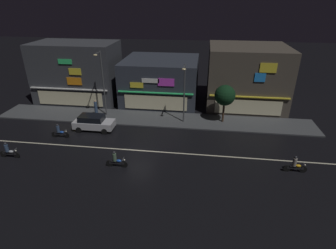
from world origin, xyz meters
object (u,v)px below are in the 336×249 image
(streetlamp_mid, at_px, (184,89))
(motorcycle_trailing_far, at_px, (8,151))
(streetlamp_west, at_px, (102,79))
(motorcycle_opposite_lane, at_px, (59,132))
(pedestrian_on_sidewalk, at_px, (96,108))
(motorcycle_following, at_px, (116,160))
(parked_car_near_kerb, at_px, (93,122))
(motorcycle_lead, at_px, (295,165))
(traffic_cone, at_px, (94,123))

(streetlamp_mid, relative_size, motorcycle_trailing_far, 3.48)
(streetlamp_west, distance_m, motorcycle_opposite_lane, 7.63)
(motorcycle_opposite_lane, bearing_deg, pedestrian_on_sidewalk, 71.55)
(motorcycle_following, distance_m, motorcycle_opposite_lane, 8.56)
(streetlamp_west, relative_size, motorcycle_following, 4.01)
(parked_car_near_kerb, xyz_separation_m, motorcycle_trailing_far, (-5.49, -6.38, -0.24))
(pedestrian_on_sidewalk, bearing_deg, motorcycle_trailing_far, -14.21)
(streetlamp_west, bearing_deg, motorcycle_lead, -24.85)
(streetlamp_mid, height_order, motorcycle_opposite_lane, streetlamp_mid)
(parked_car_near_kerb, bearing_deg, streetlamp_west, 89.16)
(motorcycle_lead, xyz_separation_m, motorcycle_opposite_lane, (-22.25, 3.12, 0.00))
(streetlamp_mid, distance_m, motorcycle_following, 11.19)
(motorcycle_following, bearing_deg, motorcycle_lead, 179.76)
(streetlamp_mid, distance_m, traffic_cone, 10.77)
(streetlamp_west, height_order, motorcycle_lead, streetlamp_west)
(pedestrian_on_sidewalk, bearing_deg, traffic_cone, 25.25)
(pedestrian_on_sidewalk, bearing_deg, streetlamp_west, 111.43)
(motorcycle_lead, bearing_deg, motorcycle_opposite_lane, 0.61)
(motorcycle_opposite_lane, xyz_separation_m, traffic_cone, (2.43, 3.19, -0.36))
(streetlamp_west, distance_m, motorcycle_trailing_far, 12.15)
(motorcycle_following, distance_m, traffic_cone, 9.03)
(streetlamp_west, xyz_separation_m, motorcycle_opposite_lane, (-2.87, -5.86, -3.97))
(pedestrian_on_sidewalk, bearing_deg, motorcycle_opposite_lane, -7.31)
(parked_car_near_kerb, distance_m, motorcycle_lead, 20.15)
(streetlamp_west, xyz_separation_m, pedestrian_on_sidewalk, (-1.10, -0.22, -3.56))
(streetlamp_west, distance_m, motorcycle_lead, 21.73)
(motorcycle_opposite_lane, distance_m, motorcycle_trailing_far, 4.97)
(streetlamp_west, relative_size, parked_car_near_kerb, 1.77)
(parked_car_near_kerb, bearing_deg, motorcycle_opposite_lane, -142.18)
(motorcycle_lead, relative_size, motorcycle_opposite_lane, 1.00)
(motorcycle_lead, height_order, motorcycle_opposite_lane, same)
(streetlamp_mid, bearing_deg, parked_car_near_kerb, -163.24)
(motorcycle_following, bearing_deg, pedestrian_on_sidewalk, -65.77)
(motorcycle_lead, xyz_separation_m, motorcycle_trailing_far, (-24.92, -1.08, 0.00))
(motorcycle_lead, height_order, traffic_cone, motorcycle_lead)
(traffic_cone, bearing_deg, parked_car_near_kerb, -69.32)
(motorcycle_following, bearing_deg, motorcycle_opposite_lane, -35.64)
(motorcycle_opposite_lane, bearing_deg, motorcycle_trailing_far, -123.55)
(streetlamp_west, bearing_deg, motorcycle_following, -66.22)
(streetlamp_mid, distance_m, parked_car_near_kerb, 10.45)
(streetlamp_mid, relative_size, motorcycle_lead, 3.48)
(parked_car_near_kerb, bearing_deg, streetlamp_mid, 16.76)
(pedestrian_on_sidewalk, distance_m, motorcycle_lead, 22.28)
(streetlamp_west, xyz_separation_m, motorcycle_trailing_far, (-5.54, -10.05, -3.97))
(streetlamp_west, distance_m, streetlamp_mid, 9.52)
(streetlamp_mid, relative_size, motorcycle_following, 3.48)
(motorcycle_opposite_lane, bearing_deg, motorcycle_lead, -9.01)
(parked_car_near_kerb, height_order, motorcycle_opposite_lane, parked_car_near_kerb)
(motorcycle_trailing_far, bearing_deg, streetlamp_mid, -140.92)
(streetlamp_mid, relative_size, traffic_cone, 12.03)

